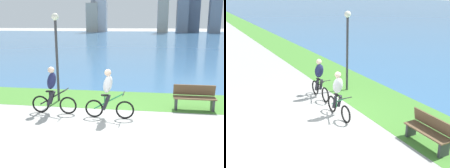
% 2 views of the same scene
% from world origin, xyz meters
% --- Properties ---
extents(ground_plane, '(300.00, 300.00, 0.00)m').
position_xyz_m(ground_plane, '(0.00, 0.00, 0.00)').
color(ground_plane, '#9E9E99').
extents(grass_strip_bayside, '(120.00, 2.64, 0.01)m').
position_xyz_m(grass_strip_bayside, '(0.00, 3.03, 0.00)').
color(grass_strip_bayside, '#478433').
rests_on(grass_strip_bayside, ground).
extents(bay_water_surface, '(300.00, 89.69, 0.00)m').
position_xyz_m(bay_water_surface, '(0.00, 49.19, 0.00)').
color(bay_water_surface, '#386693').
rests_on(bay_water_surface, ground).
extents(cyclist_lead, '(1.65, 0.52, 1.66)m').
position_xyz_m(cyclist_lead, '(0.33, 0.81, 0.83)').
color(cyclist_lead, black).
rests_on(cyclist_lead, ground).
extents(cyclist_trailing, '(1.63, 0.52, 1.66)m').
position_xyz_m(cyclist_trailing, '(-1.66, 1.00, 0.83)').
color(cyclist_trailing, black).
rests_on(cyclist_trailing, ground).
extents(bench_near_path, '(1.50, 0.47, 0.90)m').
position_xyz_m(bench_near_path, '(3.30, 2.20, 0.45)').
color(bench_near_path, brown).
rests_on(bench_near_path, ground).
extents(lamppost_tall, '(0.28, 0.28, 3.48)m').
position_xyz_m(lamppost_tall, '(-2.00, 2.50, 2.31)').
color(lamppost_tall, '#38383D').
rests_on(lamppost_tall, ground).
extents(city_skyline_far_shore, '(44.76, 9.79, 27.52)m').
position_xyz_m(city_skyline_far_shore, '(1.87, 85.37, 10.41)').
color(city_skyline_far_shore, '#ADA899').
rests_on(city_skyline_far_shore, ground).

